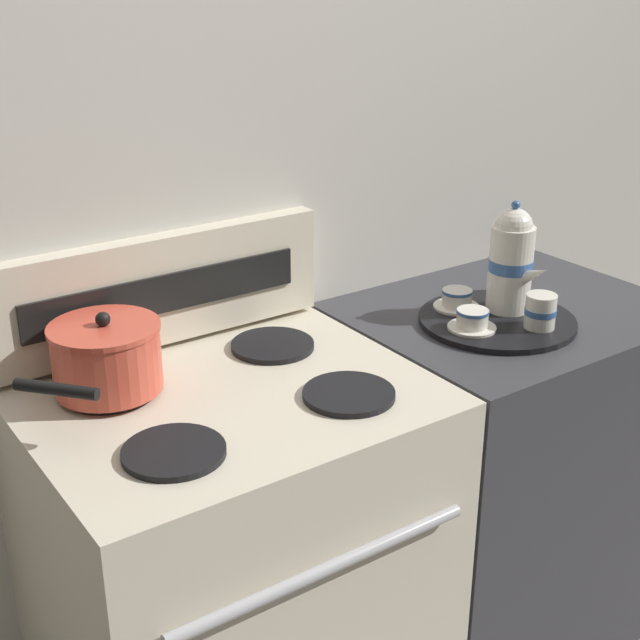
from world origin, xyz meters
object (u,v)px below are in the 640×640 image
Objects in this scene: stove at (238,586)px; teapot at (512,260)px; saucepan at (106,357)px; teacup_left at (472,320)px; creamer_jug at (540,311)px; teacup_right at (457,299)px; serving_tray at (497,320)px.

teapot is (0.72, -0.02, 0.59)m from stove.
teapot is at bearing -9.51° from saucepan.
creamer_jug is at bearing -31.52° from teacup_left.
teacup_right is at bearing 110.57° from creamer_jug.
serving_tray is 1.37× the size of teapot.
stove is 0.76m from teacup_left.
saucepan is 0.85× the size of serving_tray.
teapot reaches higher than stove.
serving_tray is 3.30× the size of teacup_left.
teacup_right is (0.82, -0.08, -0.04)m from saucepan.
teapot is 2.41× the size of teacup_right.
saucepan is at bearing 166.11° from teacup_left.
teacup_right is 1.39× the size of creamer_jug.
teacup_left is at bearing -117.22° from teacup_right.
teapot reaches higher than serving_tray.
saucepan is at bearing 174.53° from teacup_right.
saucepan is at bearing 163.31° from creamer_jug.
teapot is (0.91, -0.15, 0.06)m from saucepan.
stove is 0.81m from serving_tray.
saucepan is at bearing 143.87° from stove.
teacup_left is (0.58, -0.05, 0.49)m from stove.
teacup_left is at bearing -13.89° from saucepan.
stove is at bearing -174.95° from teacup_right.
creamer_jug is at bearing -69.09° from serving_tray.
teacup_right is at bearing 62.78° from teacup_left.
teacup_left is at bearing -171.50° from serving_tray.
creamer_jug reaches higher than teacup_right.
stove is 0.93m from teapot.
teapot is at bearing -39.28° from teacup_right.
serving_tray is 4.61× the size of creamer_jug.
serving_tray is (0.85, -0.17, -0.07)m from saucepan.
teacup_right is (0.63, 0.06, 0.49)m from stove.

